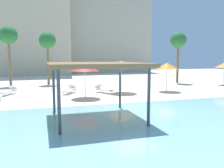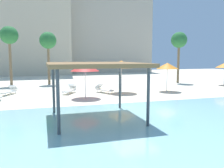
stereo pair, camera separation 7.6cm
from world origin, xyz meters
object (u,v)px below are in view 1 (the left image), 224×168
Objects in this scene: beach_umbrella_orange_2 at (224,65)px; palm_tree_1 at (47,42)px; beach_umbrella_orange_3 at (167,66)px; lounge_chair_1 at (103,89)px; shade_pavilion at (96,66)px; lounge_chair_2 at (9,91)px; palm_tree_0 at (8,37)px; beach_umbrella_red_1 at (85,67)px; palm_tree_3 at (178,41)px; lounge_chair_3 at (70,90)px; beach_umbrella_orange_0 at (121,64)px.

palm_tree_1 is (-18.84, 6.44, 2.66)m from beach_umbrella_orange_2.
beach_umbrella_orange_3 reaches higher than lounge_chair_1.
shade_pavilion reaches higher than lounge_chair_1.
lounge_chair_2 is 8.16m from palm_tree_0.
beach_umbrella_red_1 reaches higher than lounge_chair_1.
lounge_chair_2 is 0.33× the size of palm_tree_1.
beach_umbrella_orange_3 is 8.08m from palm_tree_3.
beach_umbrella_red_1 is 12.09m from palm_tree_0.
beach_umbrella_orange_3 is 9.02m from lounge_chair_3.
palm_tree_1 is 15.42m from palm_tree_3.
lounge_chair_2 is (-13.65, 2.07, -2.00)m from beach_umbrella_orange_3.
palm_tree_3 is at bearing -11.05° from palm_tree_1.
palm_tree_0 reaches higher than palm_tree_1.
lounge_chair_1 is 1.01× the size of lounge_chair_3.
beach_umbrella_orange_0 is 4.99m from lounge_chair_3.
palm_tree_3 reaches higher than lounge_chair_1.
beach_umbrella_orange_2 is at bearing 122.84° from lounge_chair_3.
shade_pavilion reaches higher than beach_umbrella_red_1.
palm_tree_1 is (-10.23, 8.78, 2.55)m from beach_umbrella_orange_3.
lounge_chair_3 is at bearing -52.62° from palm_tree_0.
palm_tree_0 is (-8.38, 7.75, 4.98)m from lounge_chair_1.
shade_pavilion is 2.35× the size of lounge_chair_3.
beach_umbrella_orange_0 is 11.01m from palm_tree_3.
lounge_chair_3 is at bearing 106.85° from lounge_chair_2.
beach_umbrella_orange_2 is 5.82m from palm_tree_3.
beach_umbrella_orange_3 is at bearing -164.81° from beach_umbrella_orange_2.
shade_pavilion is 2.33× the size of lounge_chair_2.
lounge_chair_1 is 12.45m from palm_tree_0.
beach_umbrella_orange_0 reaches higher than lounge_chair_3.
lounge_chair_3 is (-0.28, 8.84, -2.34)m from shade_pavilion.
shade_pavilion is at bearing -138.07° from beach_umbrella_orange_3.
beach_umbrella_orange_3 is at bearing 107.42° from lounge_chair_2.
beach_umbrella_red_1 is at bearing -150.75° from palm_tree_3.
beach_umbrella_orange_0 is at bearing 175.16° from beach_umbrella_orange_3.
beach_umbrella_orange_0 is 0.46× the size of palm_tree_3.
beach_umbrella_orange_3 is 1.33× the size of lounge_chair_1.
lounge_chair_1 is at bearing -61.42° from palm_tree_1.
palm_tree_0 is (-0.58, 6.44, 4.98)m from lounge_chair_2.
palm_tree_3 is at bearing 29.25° from beach_umbrella_red_1.
lounge_chair_2 is at bearing 118.48° from shade_pavilion.
lounge_chair_2 is at bearing -84.81° from palm_tree_0.
lounge_chair_1 is at bearing 106.51° from lounge_chair_2.
palm_tree_0 is at bearing 172.00° from palm_tree_3.
beach_umbrella_orange_3 is at bearing -4.84° from beach_umbrella_orange_0.
shade_pavilion is at bearing -43.51° from lounge_chair_1.
palm_tree_1 is at bearing -139.22° from lounge_chair_3.
palm_tree_0 reaches higher than lounge_chair_1.
palm_tree_3 is at bearing 88.76° from lounge_chair_1.
beach_umbrella_orange_2 is 23.87m from palm_tree_0.
beach_umbrella_orange_0 reaches higher than lounge_chair_2.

